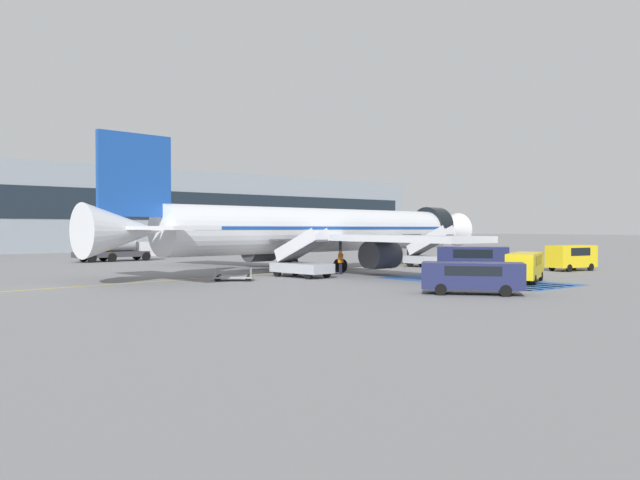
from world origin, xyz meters
TOP-DOWN VIEW (x-y plane):
  - ground_plane at (0.00, 0.00)m, footprint 600.00×600.00m
  - apron_leadline_yellow at (-1.27, 0.07)m, footprint 76.75×6.86m
  - apron_stand_patch_blue at (-1.27, -15.41)m, footprint 6.45×13.13m
  - apron_walkway_bar_0 at (-4.27, -19.78)m, footprint 0.44×3.60m
  - apron_walkway_bar_1 at (-3.07, -19.78)m, footprint 0.44×3.60m
  - apron_walkway_bar_2 at (-1.87, -19.78)m, footprint 0.44×3.60m
  - apron_walkway_bar_3 at (-0.67, -19.78)m, footprint 0.44×3.60m
  - apron_walkway_bar_4 at (0.53, -19.78)m, footprint 0.44×3.60m
  - airliner at (-1.92, 0.01)m, footprint 42.98×35.28m
  - boarding_stairs_forward at (8.16, -3.56)m, footprint 2.61×5.38m
  - boarding_stairs_aft at (-8.29, -4.99)m, footprint 2.61×5.38m
  - fuel_tanker at (-10.22, 25.77)m, footprint 8.74×2.84m
  - service_van_0 at (13.73, -14.42)m, footprint 4.75×2.60m
  - service_van_1 at (-8.45, -20.45)m, footprint 5.01×5.58m
  - service_van_2 at (0.59, -18.13)m, footprint 5.69×3.78m
  - service_van_3 at (4.14, -11.30)m, footprint 4.82×5.67m
  - baggage_cart at (-13.85, -4.46)m, footprint 2.98×2.76m
  - ground_crew_0 at (12.01, -2.36)m, footprint 0.40×0.49m
  - ground_crew_1 at (-4.05, -4.67)m, footprint 0.47×0.31m
  - ground_crew_2 at (4.17, -2.23)m, footprint 0.34×0.48m
  - terminal_building at (4.58, 58.84)m, footprint 123.08×12.10m

SIDE VIEW (x-z plane):
  - ground_plane at x=0.00m, z-range 0.00..0.00m
  - apron_leadline_yellow at x=-1.27m, z-range 0.00..0.01m
  - apron_stand_patch_blue at x=-1.27m, z-range 0.00..0.01m
  - apron_walkway_bar_0 at x=-4.27m, z-range 0.00..0.01m
  - apron_walkway_bar_1 at x=-3.07m, z-range 0.00..0.01m
  - apron_walkway_bar_2 at x=-1.87m, z-range 0.00..0.01m
  - apron_walkway_bar_3 at x=-0.67m, z-range 0.00..0.01m
  - apron_walkway_bar_4 at x=0.53m, z-range 0.00..0.01m
  - baggage_cart at x=-13.85m, z-range -0.18..0.69m
  - ground_crew_0 at x=12.01m, z-range 0.12..1.75m
  - boarding_stairs_aft at x=-8.29m, z-range -0.89..2.78m
  - boarding_stairs_forward at x=8.16m, z-range -0.98..2.94m
  - ground_crew_2 at x=4.17m, z-range 0.14..1.96m
  - service_van_1 at x=-8.45m, z-range 0.20..1.96m
  - ground_crew_1 at x=-4.05m, z-range 0.15..2.03m
  - service_van_2 at x=0.59m, z-range 0.21..2.19m
  - service_van_3 at x=4.14m, z-range 0.22..2.38m
  - service_van_0 at x=13.73m, z-range 0.21..2.39m
  - fuel_tanker at x=-10.22m, z-range 0.00..3.27m
  - airliner at x=-1.92m, z-range -1.55..8.42m
  - terminal_building at x=4.58m, z-range 0.00..13.36m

